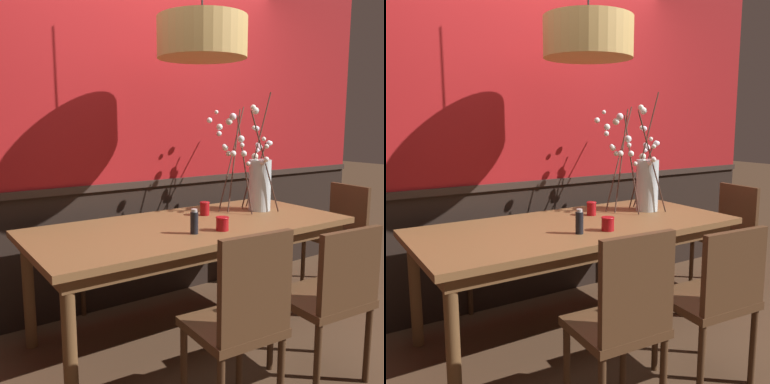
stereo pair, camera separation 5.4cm
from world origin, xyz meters
TOP-DOWN VIEW (x-y plane):
  - ground_plane at (0.00, 0.00)m, footprint 24.00×24.00m
  - back_wall at (0.00, 0.72)m, footprint 4.85×0.14m
  - dining_table at (0.00, 0.00)m, footprint 2.12×0.97m
  - chair_far_side_left at (-0.36, 0.91)m, footprint 0.50×0.46m
  - chair_head_east_end at (1.51, -0.03)m, footprint 0.41×0.44m
  - chair_near_side_left at (-0.33, -0.89)m, footprint 0.43×0.41m
  - chair_near_side_right at (0.28, -0.91)m, footprint 0.47×0.45m
  - vase_with_blossoms at (0.66, 0.10)m, footprint 0.48×0.56m
  - candle_holder_nearer_center at (0.22, 0.16)m, footprint 0.07×0.07m
  - candle_holder_nearer_edge at (0.05, -0.26)m, footprint 0.08×0.08m
  - condiment_bottle at (-0.14, -0.23)m, footprint 0.05×0.05m
  - pendant_lamp at (0.09, 0.02)m, footprint 0.58×0.58m

SIDE VIEW (x-z plane):
  - ground_plane at x=0.00m, z-range 0.00..0.00m
  - chair_head_east_end at x=1.51m, z-range 0.06..0.95m
  - chair_near_side_right at x=0.28m, z-range 0.06..0.95m
  - chair_far_side_left at x=-0.36m, z-range 0.07..0.97m
  - chair_near_side_left at x=-0.33m, z-range 0.05..1.00m
  - dining_table at x=0.00m, z-range 0.30..1.05m
  - candle_holder_nearer_edge at x=0.05m, z-range 0.76..0.84m
  - candle_holder_nearer_center at x=0.22m, z-range 0.76..0.85m
  - condiment_bottle at x=-0.14m, z-range 0.75..0.90m
  - vase_with_blossoms at x=0.66m, z-range 0.54..1.43m
  - back_wall at x=0.00m, z-range -0.01..2.81m
  - pendant_lamp at x=0.09m, z-range 1.44..2.44m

